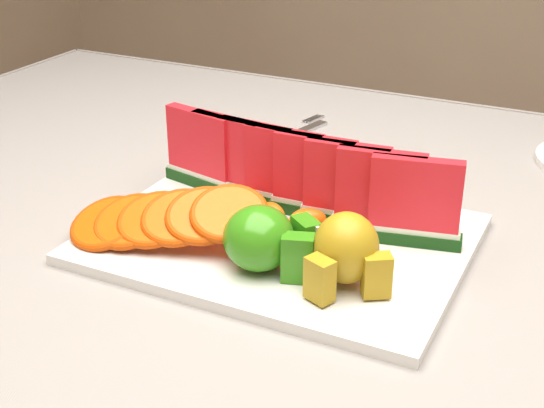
% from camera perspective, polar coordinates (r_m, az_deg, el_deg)
% --- Properties ---
extents(table, '(1.40, 0.90, 0.75)m').
position_cam_1_polar(table, '(0.95, 2.57, -6.71)').
color(table, '#54391D').
rests_on(table, ground).
extents(tablecloth, '(1.53, 1.03, 0.20)m').
position_cam_1_polar(tablecloth, '(0.91, 2.64, -3.40)').
color(tablecloth, gray).
rests_on(tablecloth, table).
extents(platter, '(0.40, 0.30, 0.01)m').
position_cam_1_polar(platter, '(0.84, 0.62, -2.63)').
color(platter, silver).
rests_on(platter, tablecloth).
extents(apple_cluster, '(0.11, 0.09, 0.07)m').
position_cam_1_polar(apple_cluster, '(0.75, -0.45, -2.72)').
color(apple_cluster, '#158613').
rests_on(apple_cluster, platter).
extents(pear_cluster, '(0.08, 0.09, 0.07)m').
position_cam_1_polar(pear_cluster, '(0.72, 5.62, -3.56)').
color(pear_cluster, '#B0750D').
rests_on(pear_cluster, platter).
extents(fork, '(0.06, 0.19, 0.00)m').
position_cam_1_polar(fork, '(1.14, 1.51, 5.22)').
color(fork, silver).
rests_on(fork, tablecloth).
extents(watermelon_row, '(0.39, 0.07, 0.10)m').
position_cam_1_polar(watermelon_row, '(0.86, 2.04, 2.16)').
color(watermelon_row, '#0A3811').
rests_on(watermelon_row, platter).
extents(orange_fan_front, '(0.23, 0.14, 0.06)m').
position_cam_1_polar(orange_fan_front, '(0.81, -7.91, -1.06)').
color(orange_fan_front, '#E26400').
rests_on(orange_fan_front, platter).
extents(orange_fan_back, '(0.28, 0.10, 0.04)m').
position_cam_1_polar(orange_fan_back, '(0.94, 2.74, 2.53)').
color(orange_fan_back, '#E26400').
rests_on(orange_fan_back, platter).
extents(tangerine_segments, '(0.18, 0.07, 0.02)m').
position_cam_1_polar(tangerine_segments, '(0.85, 0.47, -0.81)').
color(tangerine_segments, '#D16014').
rests_on(tangerine_segments, platter).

